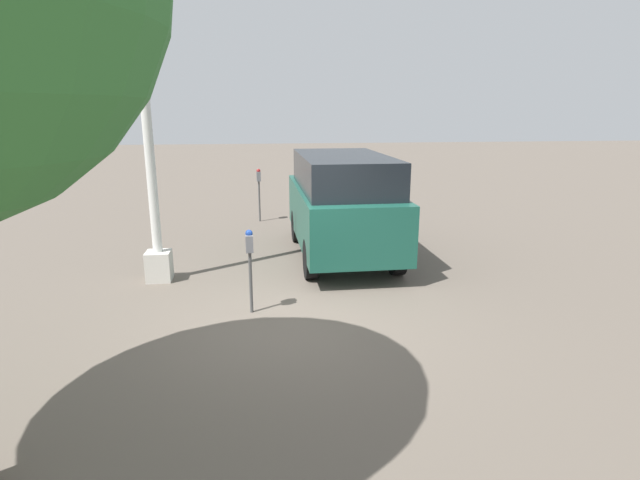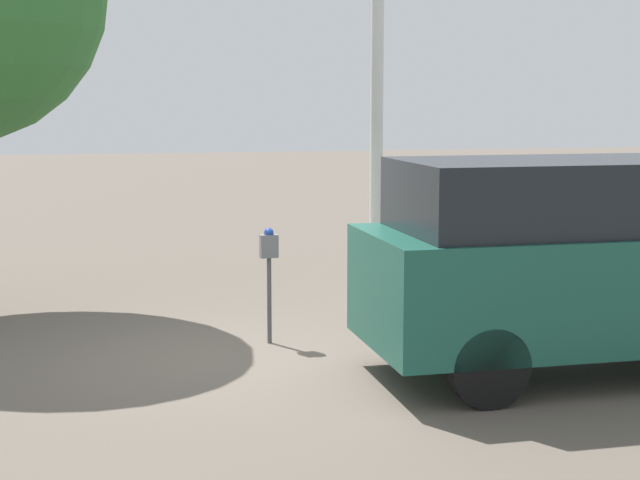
{
  "view_description": "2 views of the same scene",
  "coord_description": "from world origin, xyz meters",
  "px_view_note": "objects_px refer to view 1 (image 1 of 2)",
  "views": [
    {
      "loc": [
        -6.86,
        0.43,
        3.06
      ],
      "look_at": [
        -0.06,
        -0.44,
        1.26
      ],
      "focal_mm": 28.0,
      "sensor_mm": 36.0,
      "label": 1
    },
    {
      "loc": [
        -1.41,
        -10.14,
        2.76
      ],
      "look_at": [
        0.89,
        -0.07,
        1.26
      ],
      "focal_mm": 55.0,
      "sensor_mm": 36.0,
      "label": 2
    }
  ],
  "objects_px": {
    "lamp_post": "(151,175)",
    "parked_van": "(342,202)",
    "parking_meter_far": "(259,183)",
    "parking_meter_near": "(250,252)"
  },
  "relations": [
    {
      "from": "lamp_post",
      "to": "parked_van",
      "type": "height_order",
      "value": "lamp_post"
    },
    {
      "from": "parking_meter_far",
      "to": "parked_van",
      "type": "distance_m",
      "value": 4.09
    },
    {
      "from": "parking_meter_near",
      "to": "parked_van",
      "type": "bearing_deg",
      "value": -35.99
    },
    {
      "from": "parking_meter_far",
      "to": "parked_van",
      "type": "relative_size",
      "value": 0.33
    },
    {
      "from": "parking_meter_near",
      "to": "parking_meter_far",
      "type": "distance_m",
      "value": 6.57
    },
    {
      "from": "lamp_post",
      "to": "parking_meter_near",
      "type": "bearing_deg",
      "value": -135.73
    },
    {
      "from": "parking_meter_far",
      "to": "lamp_post",
      "type": "distance_m",
      "value": 5.26
    },
    {
      "from": "parking_meter_near",
      "to": "parked_van",
      "type": "relative_size",
      "value": 0.3
    },
    {
      "from": "parking_meter_near",
      "to": "parking_meter_far",
      "type": "relative_size",
      "value": 0.9
    },
    {
      "from": "parking_meter_far",
      "to": "parked_van",
      "type": "height_order",
      "value": "parked_van"
    }
  ]
}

